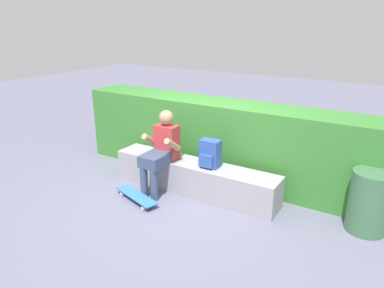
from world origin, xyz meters
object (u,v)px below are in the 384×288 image
Objects in this scene: skateboard_near_person at (137,196)px; bench_main at (194,177)px; trash_bin at (369,202)px; backpack_on_bench at (210,154)px; person_skater at (161,149)px.

bench_main is at bearing 50.79° from skateboard_near_person.
skateboard_near_person is 3.04m from trash_bin.
trash_bin reaches higher than skateboard_near_person.
bench_main is 3.34× the size of trash_bin.
backpack_on_bench is at bearing -2.04° from bench_main.
bench_main is at bearing 177.96° from backpack_on_bench.
person_skater is 1.57× the size of trash_bin.
bench_main is 2.35m from trash_bin.
bench_main is 0.89m from skateboard_near_person.
skateboard_near_person is at bearing -104.15° from person_skater.
skateboard_near_person is (-0.12, -0.46, -0.59)m from person_skater.
trash_bin reaches higher than bench_main.
person_skater reaches higher than bench_main.
trash_bin is (2.77, 0.44, -0.28)m from person_skater.
person_skater is 3.05× the size of backpack_on_bench.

